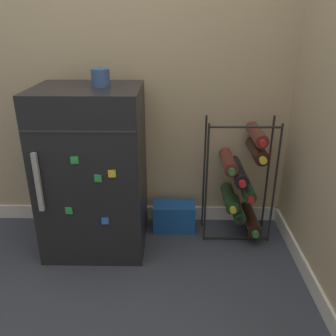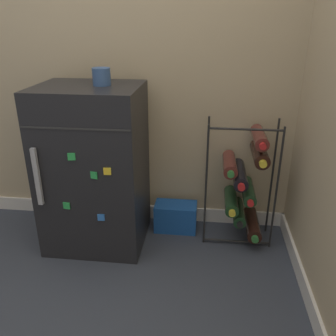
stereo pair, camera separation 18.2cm
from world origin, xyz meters
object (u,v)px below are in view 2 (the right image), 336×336
object	(u,v)px
mini_fridge	(94,169)
fridge_top_cup	(101,77)
wine_rack	(245,184)
soda_box	(176,217)

from	to	relation	value
mini_fridge	fridge_top_cup	world-z (taller)	fridge_top_cup
mini_fridge	fridge_top_cup	bearing A→B (deg)	15.07
mini_fridge	wine_rack	distance (m)	0.85
soda_box	fridge_top_cup	distance (m)	0.95
wine_rack	fridge_top_cup	world-z (taller)	fridge_top_cup
soda_box	wine_rack	bearing A→B (deg)	-6.69
fridge_top_cup	mini_fridge	bearing A→B (deg)	-164.93
wine_rack	fridge_top_cup	size ratio (longest dim) A/B	7.90
wine_rack	soda_box	distance (m)	0.48
wine_rack	fridge_top_cup	distance (m)	0.97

